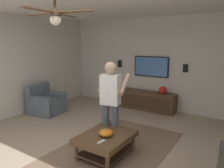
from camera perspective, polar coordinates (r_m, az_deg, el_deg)
ground_plane at (r=4.08m, az=-6.68°, el=-18.55°), size 8.14×8.14×0.00m
wall_back_tv at (r=6.59m, az=12.62°, el=5.17°), size 0.10×6.26×2.72m
area_rug at (r=4.25m, az=0.02°, el=-17.05°), size 2.96×1.82×0.01m
armchair at (r=6.47m, az=-16.92°, el=-4.91°), size 0.91×0.91×0.82m
coffee_table at (r=3.97m, az=-1.61°, el=-14.51°), size 1.00×0.80×0.40m
media_console at (r=6.58m, az=9.09°, el=-4.33°), size 0.45×1.70×0.55m
tv at (r=6.60m, az=10.22°, el=4.54°), size 0.05×1.07×0.60m
person_standing at (r=4.19m, az=-0.31°, el=-3.81°), size 0.59×0.60×1.64m
bowl at (r=3.85m, az=-1.58°, el=-12.71°), size 0.25×0.25×0.11m
remote_white at (r=3.65m, az=-2.79°, el=-14.94°), size 0.16×0.07×0.02m
remote_black at (r=3.81m, az=-1.62°, el=-13.70°), size 0.14×0.13×0.02m
remote_grey at (r=4.07m, az=-1.73°, el=-12.04°), size 0.13×0.15×0.02m
vase_round at (r=6.27m, az=13.21°, el=-1.62°), size 0.22×0.22×0.22m
wall_speaker_left at (r=6.30m, az=18.71°, el=3.95°), size 0.06×0.12×0.22m
wall_speaker_right at (r=7.11m, az=2.03°, el=5.33°), size 0.06×0.12×0.22m
ceiling_fan at (r=3.34m, az=-14.64°, el=17.20°), size 1.20×1.20×0.46m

